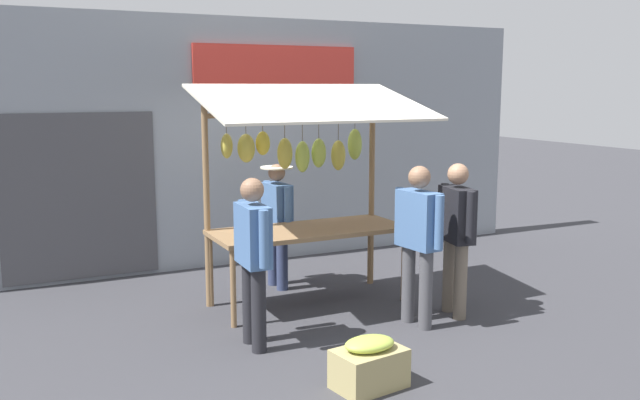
# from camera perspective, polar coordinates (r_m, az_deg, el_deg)

# --- Properties ---
(ground_plane) EXTENTS (40.00, 40.00, 0.00)m
(ground_plane) POSITION_cam_1_polar(r_m,az_deg,el_deg) (8.04, -0.95, -8.51)
(ground_plane) COLOR #38383D
(street_backdrop) EXTENTS (9.00, 0.30, 3.40)m
(street_backdrop) POSITION_cam_1_polar(r_m,az_deg,el_deg) (9.70, -6.75, 4.76)
(street_backdrop) COLOR #8C939E
(street_backdrop) RESTS_ON ground
(market_stall) EXTENTS (2.50, 1.46, 2.50)m
(market_stall) POSITION_cam_1_polar(r_m,az_deg,el_deg) (7.77, -1.28, 2.72)
(market_stall) COLOR olive
(market_stall) RESTS_ON ground
(vendor_with_sunhat) EXTENTS (0.40, 0.67, 1.54)m
(vendor_with_sunhat) POSITION_cam_1_polar(r_m,az_deg,el_deg) (8.46, -3.56, -1.35)
(vendor_with_sunhat) COLOR navy
(vendor_with_sunhat) RESTS_ON ground
(shopper_with_shopping_bag) EXTENTS (0.27, 0.71, 1.68)m
(shopper_with_shopping_bag) POSITION_cam_1_polar(r_m,az_deg,el_deg) (7.14, 8.12, -2.80)
(shopper_with_shopping_bag) COLOR #4C4C51
(shopper_with_shopping_bag) RESTS_ON ground
(shopper_with_ponytail) EXTENTS (0.24, 0.70, 1.64)m
(shopper_with_ponytail) POSITION_cam_1_polar(r_m,az_deg,el_deg) (6.51, -5.55, -4.20)
(shopper_with_ponytail) COLOR #232328
(shopper_with_ponytail) RESTS_ON ground
(shopper_in_striped_shirt) EXTENTS (0.31, 0.70, 1.67)m
(shopper_in_striped_shirt) POSITION_cam_1_polar(r_m,az_deg,el_deg) (7.54, 11.21, -2.30)
(shopper_in_striped_shirt) COLOR #726656
(shopper_in_striped_shirt) RESTS_ON ground
(produce_crate_near) EXTENTS (0.63, 0.47, 0.44)m
(produce_crate_near) POSITION_cam_1_polar(r_m,az_deg,el_deg) (5.86, 4.09, -13.39)
(produce_crate_near) COLOR tan
(produce_crate_near) RESTS_ON ground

